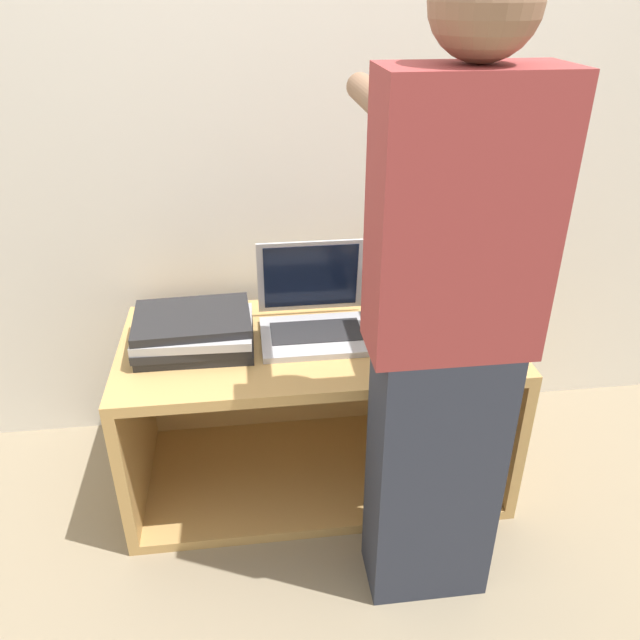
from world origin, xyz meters
TOP-DOWN VIEW (x-y plane):
  - ground_plane at (0.00, 0.00)m, footprint 12.00×12.00m
  - wall_back at (0.00, 0.72)m, footprint 8.00×0.05m
  - cart at (0.00, 0.37)m, footprint 1.28×0.62m
  - laptop_open at (0.00, 0.36)m, footprint 0.36×0.32m
  - laptop_stack_left at (-0.39, 0.31)m, footprint 0.38×0.30m
  - laptop_stack_right at (0.39, 0.31)m, footprint 0.38×0.29m
  - person at (0.27, -0.17)m, footprint 0.40×0.53m

SIDE VIEW (x-z plane):
  - ground_plane at x=0.00m, z-range 0.00..0.00m
  - cart at x=0.00m, z-range 0.00..0.58m
  - laptop_stack_left at x=-0.39m, z-range 0.58..0.69m
  - laptop_open at x=0.00m, z-range 0.49..0.78m
  - laptop_stack_right at x=0.39m, z-range 0.58..0.72m
  - person at x=0.27m, z-range 0.01..1.70m
  - wall_back at x=0.00m, z-range 0.00..2.40m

